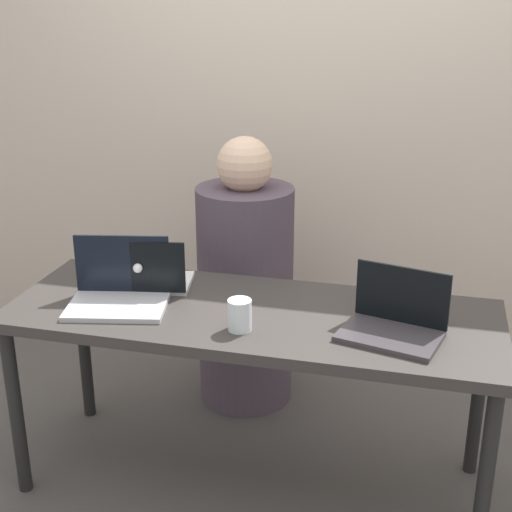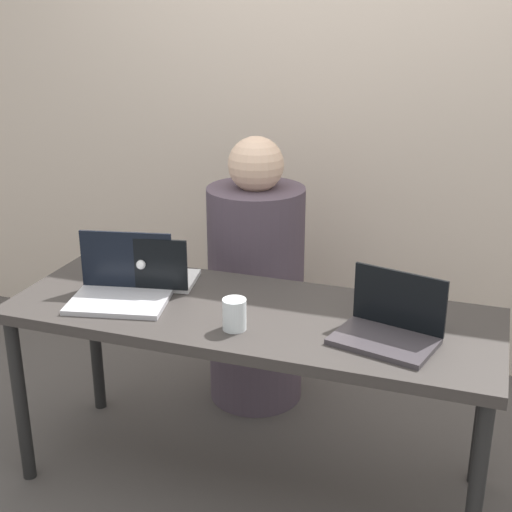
{
  "view_description": "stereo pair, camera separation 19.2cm",
  "coord_description": "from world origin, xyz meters",
  "px_view_note": "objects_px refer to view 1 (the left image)",
  "views": [
    {
      "loc": [
        0.57,
        -2.18,
        1.74
      ],
      "look_at": [
        0.0,
        0.06,
        0.89
      ],
      "focal_mm": 50.0,
      "sensor_mm": 36.0,
      "label": 1
    },
    {
      "loc": [
        0.75,
        -2.13,
        1.74
      ],
      "look_at": [
        0.0,
        0.06,
        0.89
      ],
      "focal_mm": 50.0,
      "sensor_mm": 36.0,
      "label": 2
    }
  ],
  "objects_px": {
    "person_at_center": "(245,288)",
    "water_glass_center": "(241,317)",
    "laptop_back_left": "(144,277)",
    "laptop_front_right": "(394,321)",
    "laptop_front_left": "(119,291)"
  },
  "relations": [
    {
      "from": "laptop_front_left",
      "to": "water_glass_center",
      "type": "height_order",
      "value": "laptop_front_left"
    },
    {
      "from": "laptop_back_left",
      "to": "water_glass_center",
      "type": "relative_size",
      "value": 3.52
    },
    {
      "from": "laptop_front_right",
      "to": "water_glass_center",
      "type": "bearing_deg",
      "value": -155.56
    },
    {
      "from": "person_at_center",
      "to": "laptop_front_left",
      "type": "relative_size",
      "value": 3.13
    },
    {
      "from": "laptop_back_left",
      "to": "person_at_center",
      "type": "bearing_deg",
      "value": -127.44
    },
    {
      "from": "laptop_back_left",
      "to": "water_glass_center",
      "type": "height_order",
      "value": "laptop_back_left"
    },
    {
      "from": "laptop_back_left",
      "to": "laptop_front_left",
      "type": "xyz_separation_m",
      "value": [
        -0.03,
        -0.16,
        0.0
      ]
    },
    {
      "from": "laptop_front_right",
      "to": "laptop_back_left",
      "type": "bearing_deg",
      "value": -175.68
    },
    {
      "from": "laptop_back_left",
      "to": "water_glass_center",
      "type": "distance_m",
      "value": 0.51
    },
    {
      "from": "person_at_center",
      "to": "water_glass_center",
      "type": "bearing_deg",
      "value": 102.46
    },
    {
      "from": "laptop_front_right",
      "to": "water_glass_center",
      "type": "distance_m",
      "value": 0.49
    },
    {
      "from": "laptop_front_left",
      "to": "laptop_back_left",
      "type": "bearing_deg",
      "value": 67.8
    },
    {
      "from": "person_at_center",
      "to": "laptop_front_left",
      "type": "bearing_deg",
      "value": 64.95
    },
    {
      "from": "person_at_center",
      "to": "laptop_back_left",
      "type": "height_order",
      "value": "person_at_center"
    },
    {
      "from": "laptop_back_left",
      "to": "water_glass_center",
      "type": "bearing_deg",
      "value": 140.46
    }
  ]
}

